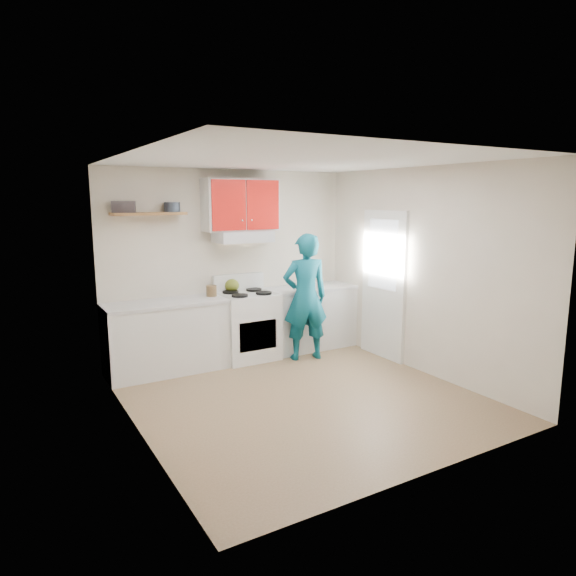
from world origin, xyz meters
TOP-DOWN VIEW (x-y plane):
  - floor at (0.00, 0.00)m, footprint 3.80×3.80m
  - ceiling at (0.00, 0.00)m, footprint 3.60×3.80m
  - back_wall at (0.00, 1.90)m, footprint 3.60×0.04m
  - front_wall at (0.00, -1.90)m, footprint 3.60×0.04m
  - left_wall at (-1.80, 0.00)m, footprint 0.04×3.80m
  - right_wall at (1.80, 0.00)m, footprint 0.04×3.80m
  - door at (1.78, 0.70)m, footprint 0.05×0.85m
  - door_glass at (1.75, 0.70)m, footprint 0.01×0.55m
  - counter_left at (-1.04, 1.60)m, footprint 1.52×0.60m
  - counter_right at (1.14, 1.60)m, footprint 1.32×0.60m
  - stove at (0.10, 1.57)m, footprint 0.76×0.65m
  - range_hood at (0.10, 1.68)m, footprint 0.76×0.44m
  - upper_cabinets at (0.10, 1.73)m, footprint 1.02×0.33m
  - shelf at (-1.15, 1.75)m, footprint 0.90×0.30m
  - books at (-1.45, 1.75)m, footprint 0.31×0.27m
  - tin at (-0.84, 1.79)m, footprint 0.25×0.25m
  - kettle at (-0.02, 1.81)m, footprint 0.25×0.25m
  - crock at (-0.39, 1.64)m, footprint 0.18×0.18m
  - cutting_board at (0.83, 1.51)m, footprint 0.30×0.23m
  - silicone_mat at (1.47, 1.54)m, footprint 0.35×0.30m
  - person at (0.79, 1.16)m, footprint 0.72×0.55m

SIDE VIEW (x-z plane):
  - floor at x=0.00m, z-range 0.00..0.00m
  - counter_left at x=-1.04m, z-range 0.00..0.90m
  - counter_right at x=1.14m, z-range 0.00..0.90m
  - stove at x=0.10m, z-range 0.00..0.92m
  - person at x=0.79m, z-range 0.00..1.75m
  - silicone_mat at x=1.47m, z-range 0.90..0.91m
  - cutting_board at x=0.83m, z-range 0.90..0.92m
  - crock at x=-0.39m, z-range 0.90..1.07m
  - kettle at x=-0.02m, z-range 0.92..1.10m
  - door at x=1.78m, z-range 0.00..2.05m
  - back_wall at x=0.00m, z-range 0.00..2.60m
  - front_wall at x=0.00m, z-range 0.00..2.60m
  - left_wall at x=-1.80m, z-range 0.00..2.60m
  - right_wall at x=1.80m, z-range 0.00..2.60m
  - door_glass at x=1.75m, z-range 0.98..1.92m
  - range_hood at x=0.10m, z-range 1.62..1.77m
  - shelf at x=-1.15m, z-range 2.00..2.04m
  - tin at x=-0.84m, z-range 2.04..2.16m
  - books at x=-1.45m, z-range 2.04..2.18m
  - upper_cabinets at x=0.10m, z-range 1.77..2.47m
  - ceiling at x=0.00m, z-range 2.58..2.62m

